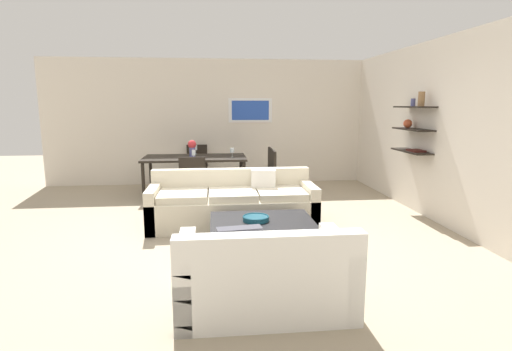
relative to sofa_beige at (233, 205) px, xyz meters
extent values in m
plane|color=tan|center=(0.03, -0.34, -0.29)|extent=(18.00, 18.00, 0.00)
cube|color=silver|center=(0.33, 3.19, 1.06)|extent=(8.40, 0.06, 2.70)
cube|color=white|center=(0.55, 3.15, 1.32)|extent=(0.96, 0.02, 0.52)
cube|color=#264CB2|center=(0.55, 3.13, 1.32)|extent=(0.81, 0.01, 0.42)
cube|color=silver|center=(3.06, 0.26, 1.06)|extent=(0.06, 8.20, 2.70)
cube|color=black|center=(2.89, 0.41, 1.41)|extent=(0.28, 0.90, 0.02)
cube|color=black|center=(2.89, 0.41, 1.06)|extent=(0.28, 0.90, 0.02)
cube|color=black|center=(2.89, 0.41, 0.71)|extent=(0.28, 0.90, 0.02)
cylinder|color=olive|center=(2.89, 0.21, 1.53)|extent=(0.10, 0.10, 0.22)
sphere|color=#D85933|center=(2.89, 0.59, 1.14)|extent=(0.14, 0.14, 0.14)
cylinder|color=#4C518C|center=(2.89, 0.46, 1.48)|extent=(0.07, 0.07, 0.12)
cube|color=#4C1E19|center=(2.89, 0.26, 0.74)|extent=(0.20, 0.28, 0.03)
cube|color=beige|center=(-0.01, -0.04, -0.08)|extent=(2.38, 0.90, 0.42)
cube|color=beige|center=(-0.01, 0.33, 0.31)|extent=(2.38, 0.16, 0.36)
cube|color=beige|center=(-1.13, -0.04, 0.01)|extent=(0.14, 0.90, 0.60)
cube|color=beige|center=(1.11, -0.04, 0.01)|extent=(0.14, 0.90, 0.60)
cube|color=beige|center=(-0.71, -0.08, 0.18)|extent=(0.68, 0.70, 0.10)
cube|color=beige|center=(-0.01, -0.08, 0.18)|extent=(0.68, 0.70, 0.10)
cube|color=beige|center=(0.69, -0.08, 0.18)|extent=(0.68, 0.70, 0.10)
cube|color=white|center=(0.47, 0.15, 0.31)|extent=(0.37, 0.16, 0.36)
cube|color=white|center=(0.15, -2.43, -0.08)|extent=(1.48, 0.90, 0.42)
cube|color=white|center=(0.15, -2.80, 0.31)|extent=(1.48, 0.16, 0.36)
cube|color=white|center=(0.82, -2.43, 0.01)|extent=(0.14, 0.90, 0.60)
cube|color=white|center=(-0.52, -2.43, 0.01)|extent=(0.14, 0.90, 0.60)
cube|color=white|center=(0.45, -2.39, 0.18)|extent=(0.58, 0.70, 0.10)
cube|color=white|center=(-0.15, -2.39, 0.18)|extent=(0.58, 0.70, 0.10)
cube|color=#4C4C56|center=(-0.07, -2.62, 0.31)|extent=(0.37, 0.17, 0.36)
cube|color=black|center=(0.29, -1.12, -0.10)|extent=(1.23, 0.95, 0.38)
cylinder|color=navy|center=(0.22, -1.12, 0.11)|extent=(0.31, 0.31, 0.05)
torus|color=navy|center=(0.22, -1.12, 0.14)|extent=(0.32, 0.32, 0.02)
cube|color=black|center=(-0.63, 2.00, 0.44)|extent=(1.94, 0.99, 0.04)
cylinder|color=black|center=(-1.54, 1.56, 0.06)|extent=(0.06, 0.06, 0.71)
cylinder|color=black|center=(0.28, 1.56, 0.06)|extent=(0.06, 0.06, 0.71)
cylinder|color=black|center=(-1.54, 2.43, 0.06)|extent=(0.06, 0.06, 0.71)
cylinder|color=black|center=(0.28, 2.43, 0.06)|extent=(0.06, 0.06, 0.71)
cube|color=black|center=(0.66, 1.77, 0.14)|extent=(0.44, 0.44, 0.04)
cube|color=black|center=(0.86, 1.77, 0.37)|extent=(0.04, 0.44, 0.43)
cylinder|color=black|center=(0.48, 1.95, -0.09)|extent=(0.04, 0.04, 0.41)
cylinder|color=black|center=(0.48, 1.59, -0.09)|extent=(0.04, 0.04, 0.41)
cylinder|color=black|center=(0.84, 1.95, -0.09)|extent=(0.04, 0.04, 0.41)
cylinder|color=black|center=(0.84, 1.59, -0.09)|extent=(0.04, 0.04, 0.41)
cube|color=black|center=(-0.63, 2.81, 0.14)|extent=(0.44, 0.44, 0.04)
cube|color=black|center=(-0.63, 3.01, 0.37)|extent=(0.44, 0.04, 0.43)
cylinder|color=black|center=(-0.81, 2.63, -0.09)|extent=(0.04, 0.04, 0.41)
cylinder|color=black|center=(-0.45, 2.63, -0.09)|extent=(0.04, 0.04, 0.41)
cylinder|color=black|center=(-0.81, 2.99, -0.09)|extent=(0.04, 0.04, 0.41)
cylinder|color=black|center=(-0.45, 2.99, -0.09)|extent=(0.04, 0.04, 0.41)
cube|color=black|center=(-0.63, 1.18, 0.14)|extent=(0.44, 0.44, 0.04)
cube|color=black|center=(-0.63, 0.98, 0.37)|extent=(0.44, 0.04, 0.43)
cylinder|color=black|center=(-0.45, 1.36, -0.09)|extent=(0.04, 0.04, 0.41)
cylinder|color=black|center=(-0.81, 1.36, -0.09)|extent=(0.04, 0.04, 0.41)
cylinder|color=black|center=(-0.45, 1.00, -0.09)|extent=(0.04, 0.04, 0.41)
cylinder|color=black|center=(-0.81, 1.00, -0.09)|extent=(0.04, 0.04, 0.41)
cube|color=black|center=(0.66, 2.22, 0.14)|extent=(0.44, 0.44, 0.04)
cube|color=black|center=(0.86, 2.22, 0.37)|extent=(0.04, 0.44, 0.43)
cylinder|color=black|center=(0.48, 2.40, -0.09)|extent=(0.04, 0.04, 0.41)
cylinder|color=black|center=(0.48, 2.04, -0.09)|extent=(0.04, 0.04, 0.41)
cylinder|color=black|center=(0.84, 2.40, -0.09)|extent=(0.04, 0.04, 0.41)
cylinder|color=black|center=(0.84, 2.04, -0.09)|extent=(0.04, 0.04, 0.41)
cylinder|color=silver|center=(-0.63, 2.43, 0.46)|extent=(0.06, 0.06, 0.01)
cylinder|color=silver|center=(-0.63, 2.43, 0.50)|extent=(0.01, 0.01, 0.08)
cylinder|color=silver|center=(-0.63, 2.43, 0.59)|extent=(0.06, 0.06, 0.10)
cylinder|color=silver|center=(-0.63, 1.56, 0.46)|extent=(0.06, 0.06, 0.01)
cylinder|color=silver|center=(-0.63, 1.56, 0.50)|extent=(0.01, 0.01, 0.08)
cylinder|color=silver|center=(-0.63, 1.56, 0.59)|extent=(0.07, 0.07, 0.10)
cylinder|color=silver|center=(0.08, 1.87, 0.46)|extent=(0.06, 0.06, 0.01)
cylinder|color=silver|center=(0.08, 1.87, 0.51)|extent=(0.01, 0.01, 0.08)
cylinder|color=silver|center=(0.08, 1.87, 0.59)|extent=(0.08, 0.08, 0.08)
cylinder|color=#4C518C|center=(-0.67, 1.96, 0.55)|extent=(0.11, 0.11, 0.18)
sphere|color=red|center=(-0.67, 1.96, 0.70)|extent=(0.16, 0.16, 0.16)
camera|label=1|loc=(-0.26, -5.66, 1.46)|focal=28.03mm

